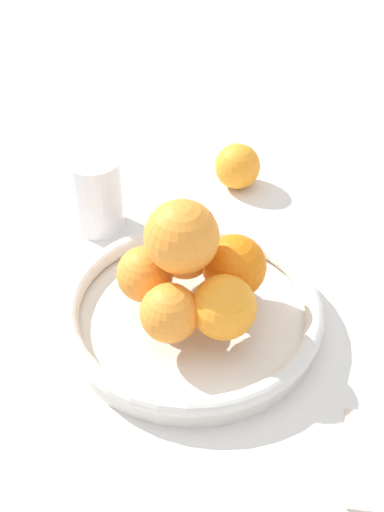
# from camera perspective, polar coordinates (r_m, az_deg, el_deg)

# --- Properties ---
(ground_plane) EXTENTS (4.00, 4.00, 0.00)m
(ground_plane) POSITION_cam_1_polar(r_m,az_deg,el_deg) (0.84, 0.00, -5.56)
(ground_plane) COLOR silver
(fruit_bowl) EXTENTS (0.30, 0.30, 0.04)m
(fruit_bowl) POSITION_cam_1_polar(r_m,az_deg,el_deg) (0.83, 0.00, -4.61)
(fruit_bowl) COLOR silver
(fruit_bowl) RESTS_ON ground_plane
(orange_pile) EXTENTS (0.17, 0.17, 0.14)m
(orange_pile) POSITION_cam_1_polar(r_m,az_deg,el_deg) (0.78, 0.12, -1.09)
(orange_pile) COLOR orange
(orange_pile) RESTS_ON fruit_bowl
(stray_orange) EXTENTS (0.07, 0.07, 0.07)m
(stray_orange) POSITION_cam_1_polar(r_m,az_deg,el_deg) (1.05, 3.66, 7.18)
(stray_orange) COLOR orange
(stray_orange) RESTS_ON ground_plane
(drinking_glass) EXTENTS (0.07, 0.07, 0.11)m
(drinking_glass) POSITION_cam_1_polar(r_m,az_deg,el_deg) (0.96, -7.68, 4.95)
(drinking_glass) COLOR white
(drinking_glass) RESTS_ON ground_plane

